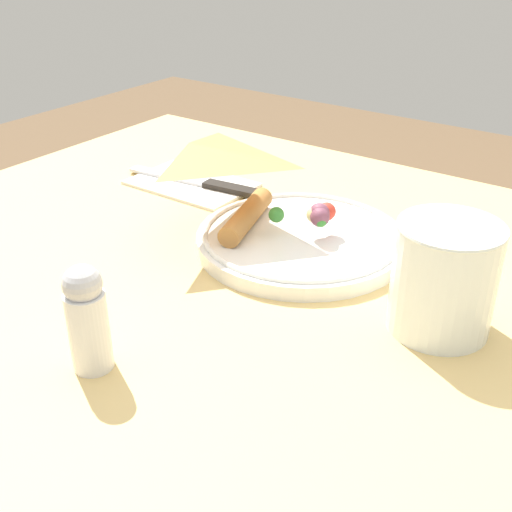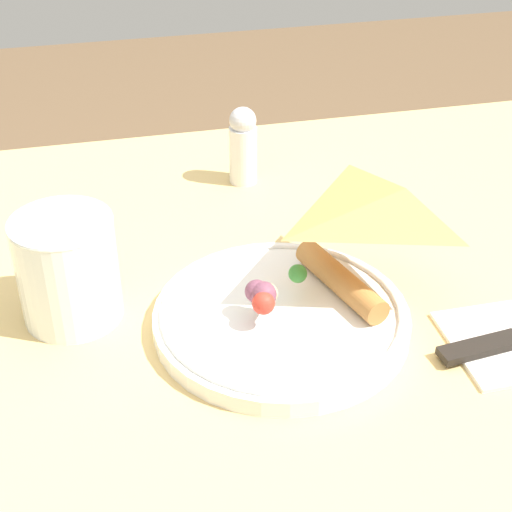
{
  "view_description": "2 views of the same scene",
  "coord_description": "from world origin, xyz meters",
  "views": [
    {
      "loc": [
        -0.21,
        0.48,
        1.06
      ],
      "look_at": [
        0.09,
        0.05,
        0.77
      ],
      "focal_mm": 45.0,
      "sensor_mm": 36.0,
      "label": 1
    },
    {
      "loc": [
        -0.04,
        -0.59,
        1.17
      ],
      "look_at": [
        0.1,
        -0.0,
        0.77
      ],
      "focal_mm": 55.0,
      "sensor_mm": 36.0,
      "label": 2
    }
  ],
  "objects": [
    {
      "name": "dining_table",
      "position": [
        0.0,
        0.0,
        0.62
      ],
      "size": [
        1.17,
        0.73,
        0.73
      ],
      "color": "#DBB770",
      "rests_on": "ground_plane"
    },
    {
      "name": "plate_pizza",
      "position": [
        0.11,
        -0.06,
        0.75
      ],
      "size": [
        0.23,
        0.23,
        0.05
      ],
      "color": "white",
      "rests_on": "dining_table"
    },
    {
      "name": "milk_glass",
      "position": [
        -0.07,
        0.0,
        0.78
      ],
      "size": [
        0.09,
        0.09,
        0.1
      ],
      "color": "white",
      "rests_on": "dining_table"
    },
    {
      "name": "napkin_folded",
      "position": [
        0.33,
        -0.13,
        0.73
      ],
      "size": [
        0.16,
        0.1,
        0.0
      ],
      "rotation": [
        0.0,
        0.0,
        0.0
      ],
      "color": "white",
      "rests_on": "dining_table"
    },
    {
      "name": "butter_knife",
      "position": [
        0.32,
        -0.13,
        0.74
      ],
      "size": [
        0.2,
        0.04,
        0.01
      ],
      "rotation": [
        0.0,
        0.0,
        0.11
      ],
      "color": "black",
      "rests_on": "napkin_folded"
    },
    {
      "name": "salt_shaker",
      "position": [
        0.14,
        0.21,
        0.78
      ],
      "size": [
        0.03,
        0.03,
        0.09
      ],
      "color": "silver",
      "rests_on": "dining_table"
    }
  ]
}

